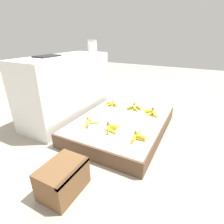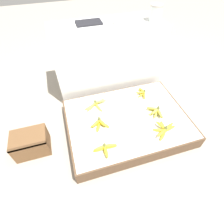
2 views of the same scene
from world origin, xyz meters
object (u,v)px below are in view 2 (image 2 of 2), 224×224
(wooden_crate, at_px, (31,143))
(banana_bunch_middle_midleft, at_px, (156,111))
(banana_bunch_back_midleft, at_px, (142,93))
(glass_jar, at_px, (156,13))
(banana_bunch_middle_left, at_px, (99,124))
(banana_bunch_back_left, at_px, (96,104))
(banana_bunch_front_midleft, at_px, (164,129))
(foam_tray_white, at_px, (122,21))
(banana_bunch_front_left, at_px, (105,148))

(wooden_crate, bearing_deg, banana_bunch_middle_midleft, -1.62)
(banana_bunch_back_midleft, relative_size, glass_jar, 1.19)
(banana_bunch_middle_left, xyz_separation_m, banana_bunch_back_left, (0.03, 0.29, -0.01))
(banana_bunch_front_midleft, xyz_separation_m, foam_tray_white, (-0.09, 1.09, 0.64))
(wooden_crate, bearing_deg, glass_jar, 25.25)
(banana_bunch_front_midleft, height_order, banana_bunch_back_midleft, banana_bunch_front_midleft)
(wooden_crate, relative_size, banana_bunch_back_left, 1.19)
(banana_bunch_middle_midleft, height_order, banana_bunch_back_left, banana_bunch_middle_midleft)
(banana_bunch_middle_midleft, xyz_separation_m, banana_bunch_back_midleft, (-0.01, 0.33, -0.01))
(banana_bunch_middle_midleft, relative_size, glass_jar, 1.23)
(wooden_crate, height_order, glass_jar, glass_jar)
(banana_bunch_front_midleft, distance_m, banana_bunch_back_midleft, 0.57)
(wooden_crate, xyz_separation_m, banana_bunch_middle_left, (0.69, -0.02, 0.08))
(banana_bunch_back_midleft, height_order, foam_tray_white, foam_tray_white)
(wooden_crate, distance_m, glass_jar, 1.90)
(wooden_crate, height_order, banana_bunch_back_left, banana_bunch_back_left)
(banana_bunch_back_midleft, bearing_deg, glass_jar, 60.14)
(wooden_crate, distance_m, banana_bunch_middle_left, 0.69)
(banana_bunch_back_left, height_order, foam_tray_white, foam_tray_white)
(banana_bunch_back_midleft, height_order, glass_jar, glass_jar)
(banana_bunch_back_midleft, bearing_deg, banana_bunch_back_left, -177.48)
(banana_bunch_back_midleft, bearing_deg, banana_bunch_middle_left, -153.10)
(wooden_crate, relative_size, banana_bunch_middle_left, 1.62)
(banana_bunch_front_midleft, distance_m, banana_bunch_middle_midleft, 0.24)
(banana_bunch_front_midleft, bearing_deg, banana_bunch_back_midleft, 88.35)
(banana_bunch_middle_left, height_order, banana_bunch_middle_midleft, banana_bunch_middle_left)
(banana_bunch_front_left, height_order, foam_tray_white, foam_tray_white)
(banana_bunch_front_left, relative_size, banana_bunch_front_midleft, 0.91)
(banana_bunch_front_left, distance_m, banana_bunch_middle_midleft, 0.70)
(wooden_crate, relative_size, banana_bunch_middle_midleft, 1.60)
(banana_bunch_front_left, bearing_deg, banana_bunch_middle_midleft, 23.08)
(banana_bunch_front_midleft, distance_m, foam_tray_white, 1.27)
(banana_bunch_front_midleft, bearing_deg, banana_bunch_front_left, -176.74)
(banana_bunch_middle_left, height_order, banana_bunch_back_midleft, banana_bunch_middle_left)
(banana_bunch_front_midleft, height_order, glass_jar, glass_jar)
(wooden_crate, height_order, banana_bunch_middle_left, banana_bunch_middle_left)
(banana_bunch_front_left, bearing_deg, banana_bunch_back_left, 84.97)
(wooden_crate, distance_m, banana_bunch_front_midleft, 1.32)
(banana_bunch_back_midleft, bearing_deg, wooden_crate, -167.43)
(wooden_crate, bearing_deg, banana_bunch_back_midleft, 12.57)
(banana_bunch_middle_left, relative_size, glass_jar, 1.21)
(banana_bunch_front_left, xyz_separation_m, glass_jar, (0.89, 1.05, 0.72))
(banana_bunch_middle_left, bearing_deg, banana_bunch_middle_midleft, -1.50)
(banana_bunch_middle_left, distance_m, banana_bunch_middle_midleft, 0.63)
(glass_jar, xyz_separation_m, foam_tray_white, (-0.36, 0.08, -0.08))
(banana_bunch_front_left, height_order, banana_bunch_back_midleft, banana_bunch_front_left)
(banana_bunch_middle_midleft, height_order, glass_jar, glass_jar)
(foam_tray_white, bearing_deg, banana_bunch_back_left, -131.01)
(wooden_crate, height_order, banana_bunch_front_left, banana_bunch_front_left)
(banana_bunch_front_left, distance_m, glass_jar, 1.55)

